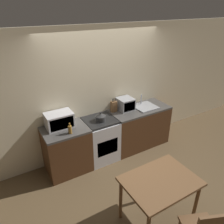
% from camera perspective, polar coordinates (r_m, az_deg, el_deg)
% --- Properties ---
extents(ground_plane, '(16.00, 16.00, 0.00)m').
position_cam_1_polar(ground_plane, '(4.29, 5.64, -16.36)').
color(ground_plane, brown).
extents(wall_back, '(10.00, 0.06, 2.60)m').
position_cam_1_polar(wall_back, '(4.44, -2.47, 5.18)').
color(wall_back, beige).
rests_on(wall_back, ground_plane).
extents(counter_left_run, '(0.80, 0.62, 0.90)m').
position_cam_1_polar(counter_left_run, '(4.24, -11.69, -9.62)').
color(counter_left_run, '#4C2D19').
rests_on(counter_left_run, ground_plane).
extents(counter_right_run, '(1.32, 0.62, 0.90)m').
position_cam_1_polar(counter_right_run, '(4.91, 6.95, -3.84)').
color(counter_right_run, '#4C2D19').
rests_on(counter_right_run, ground_plane).
extents(stove_range, '(0.61, 0.62, 0.90)m').
position_cam_1_polar(stove_range, '(4.46, -3.07, -7.10)').
color(stove_range, silver).
rests_on(stove_range, ground_plane).
extents(kettle, '(0.20, 0.20, 0.18)m').
position_cam_1_polar(kettle, '(4.15, -3.02, -1.37)').
color(kettle, '#2D2D2D').
rests_on(kettle, stove_range).
extents(microwave, '(0.48, 0.33, 0.28)m').
position_cam_1_polar(microwave, '(4.02, -13.62, -2.08)').
color(microwave, silver).
rests_on(microwave, counter_left_run).
extents(bottle, '(0.07, 0.07, 0.20)m').
position_cam_1_polar(bottle, '(3.82, -10.92, -4.48)').
color(bottle, olive).
rests_on(bottle, counter_left_run).
extents(knife_block, '(0.12, 0.09, 0.29)m').
position_cam_1_polar(knife_block, '(4.48, 0.47, 1.46)').
color(knife_block, brown).
rests_on(knife_block, counter_right_run).
extents(toaster_oven, '(0.31, 0.32, 0.25)m').
position_cam_1_polar(toaster_oven, '(4.58, 3.53, 2.12)').
color(toaster_oven, '#999BA0').
rests_on(toaster_oven, counter_right_run).
extents(sink_basin, '(0.46, 0.44, 0.24)m').
position_cam_1_polar(sink_basin, '(4.78, 8.62, 1.48)').
color(sink_basin, '#999BA0').
rests_on(sink_basin, counter_right_run).
extents(dining_table, '(0.99, 0.73, 0.78)m').
position_cam_1_polar(dining_table, '(3.22, 12.41, -18.25)').
color(dining_table, brown).
rests_on(dining_table, ground_plane).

